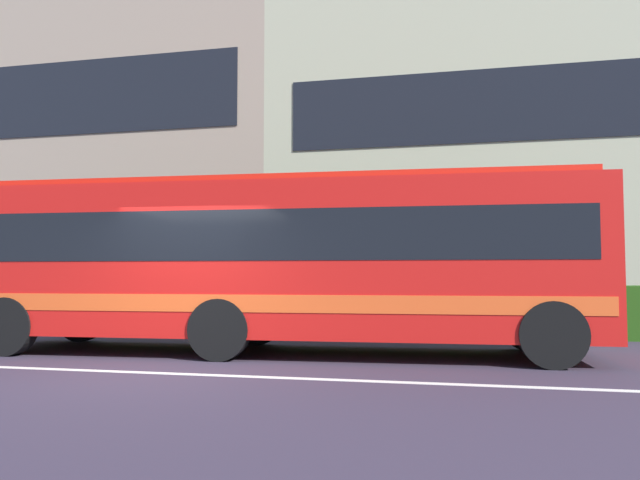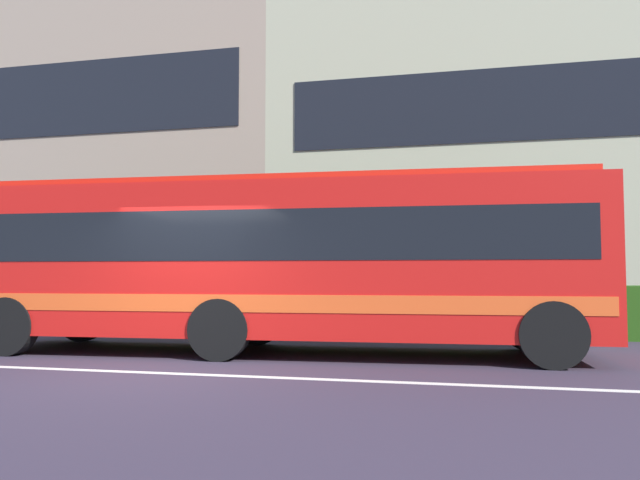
{
  "view_description": "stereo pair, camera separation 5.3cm",
  "coord_description": "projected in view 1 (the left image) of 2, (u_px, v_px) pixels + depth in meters",
  "views": [
    {
      "loc": [
        4.18,
        -7.95,
        1.38
      ],
      "look_at": [
        1.94,
        2.12,
        1.97
      ],
      "focal_mm": 34.26,
      "sensor_mm": 36.0,
      "label": 1
    },
    {
      "loc": [
        4.23,
        -7.94,
        1.38
      ],
      "look_at": [
        1.94,
        2.12,
        1.97
      ],
      "focal_mm": 34.26,
      "sensor_mm": 36.0,
      "label": 2
    }
  ],
  "objects": [
    {
      "name": "transit_bus",
      "position": [
        277.0,
        258.0,
        10.91
      ],
      "size": [
        11.04,
        3.09,
        3.04
      ],
      "color": "red",
      "rests_on": "ground_plane"
    },
    {
      "name": "apartment_block_left",
      "position": [
        67.0,
        163.0,
        27.93
      ],
      "size": [
        22.69,
        11.95,
        13.01
      ],
      "color": "tan",
      "rests_on": "ground_plane"
    },
    {
      "name": "ground_plane",
      "position": [
        153.0,
        373.0,
        8.58
      ],
      "size": [
        160.0,
        160.0,
        0.0
      ],
      "primitive_type": "plane",
      "color": "#352C3C"
    },
    {
      "name": "apartment_block_right",
      "position": [
        628.0,
        164.0,
        22.74
      ],
      "size": [
        24.66,
        11.95,
        11.07
      ],
      "color": "#B4B593",
      "rests_on": "ground_plane"
    },
    {
      "name": "hedge_row_far",
      "position": [
        258.0,
        308.0,
        15.0
      ],
      "size": [
        21.65,
        1.1,
        1.15
      ],
      "primitive_type": "cube",
      "color": "#265515",
      "rests_on": "ground_plane"
    },
    {
      "name": "lane_centre_line",
      "position": [
        153.0,
        373.0,
        8.58
      ],
      "size": [
        60.0,
        0.16,
        0.01
      ],
      "primitive_type": "cube",
      "color": "silver",
      "rests_on": "ground_plane"
    }
  ]
}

